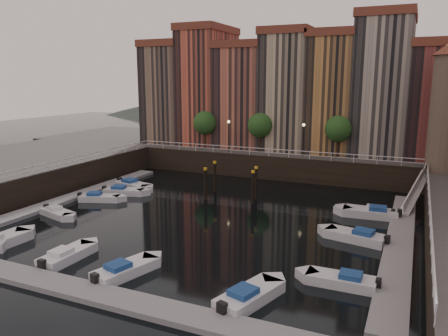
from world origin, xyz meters
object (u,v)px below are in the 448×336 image
at_px(mooring_pilings, 232,183).
at_px(boat_left_2, 99,198).
at_px(gangway, 416,189).
at_px(boat_left_1, 57,213).

xyz_separation_m(mooring_pilings, boat_left_2, (-12.23, -6.64, -1.31)).
bearing_deg(gangway, boat_left_2, -160.63).
height_order(gangway, boat_left_1, gangway).
bearing_deg(boat_left_1, boat_left_2, 104.30).
bearing_deg(mooring_pilings, boat_left_1, -134.98).
bearing_deg(boat_left_1, mooring_pilings, 60.47).
xyz_separation_m(gangway, boat_left_1, (-30.23, -16.30, -1.60)).
height_order(boat_left_1, boat_left_2, boat_left_2).
relative_size(mooring_pilings, boat_left_1, 1.43).
bearing_deg(boat_left_2, mooring_pilings, 8.72).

